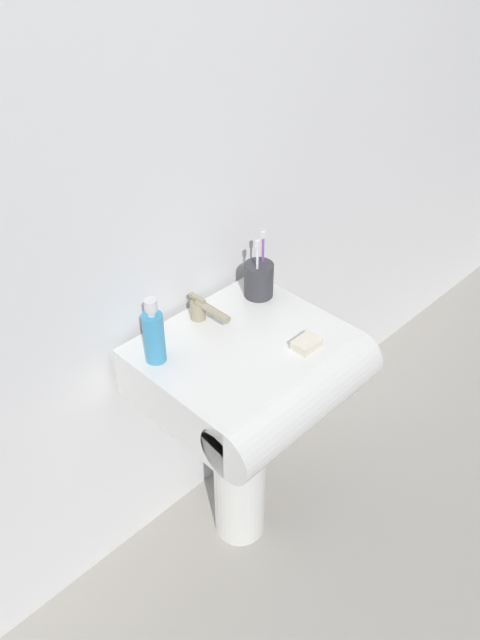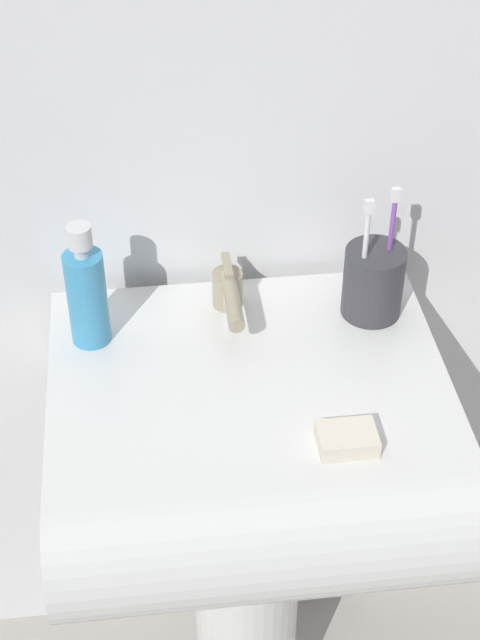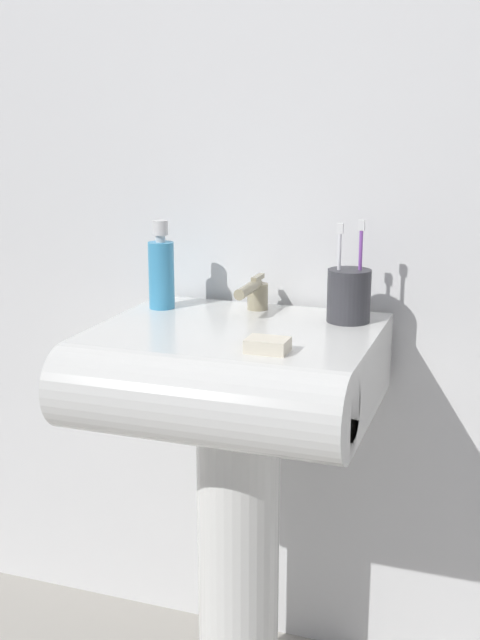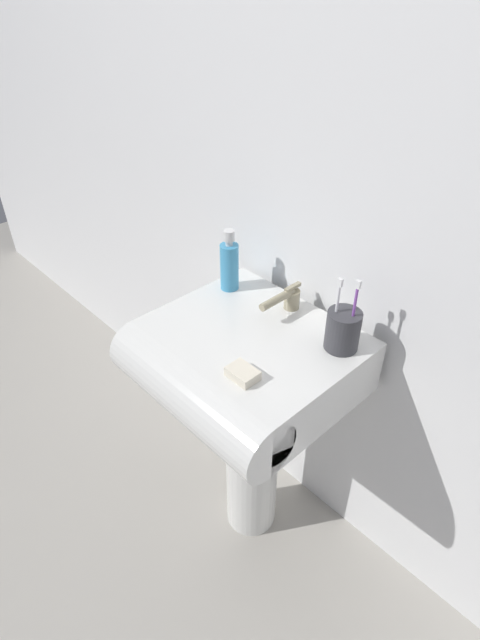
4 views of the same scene
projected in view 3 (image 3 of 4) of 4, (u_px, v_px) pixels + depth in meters
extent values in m
cube|color=white|center=(278.00, 120.00, 1.67)|extent=(5.00, 0.05, 2.40)
cylinder|color=white|center=(238.00, 554.00, 1.65)|extent=(0.17, 0.17, 0.66)
cube|color=white|center=(238.00, 366.00, 1.55)|extent=(0.53, 0.42, 0.15)
cylinder|color=white|center=(198.00, 400.00, 1.36)|extent=(0.53, 0.15, 0.15)
cylinder|color=tan|center=(258.00, 296.00, 1.67)|extent=(0.04, 0.04, 0.05)
cylinder|color=tan|center=(249.00, 289.00, 1.61)|extent=(0.02, 0.12, 0.02)
cube|color=tan|center=(258.00, 278.00, 1.66)|extent=(0.01, 0.06, 0.01)
cylinder|color=#38383D|center=(349.00, 296.00, 1.56)|extent=(0.08, 0.08, 0.10)
cylinder|color=white|center=(339.00, 274.00, 1.55)|extent=(0.01, 0.01, 0.16)
cube|color=white|center=(340.00, 229.00, 1.53)|extent=(0.01, 0.01, 0.02)
cylinder|color=purple|center=(360.00, 273.00, 1.55)|extent=(0.01, 0.01, 0.17)
cube|color=white|center=(362.00, 225.00, 1.53)|extent=(0.01, 0.01, 0.02)
cylinder|color=#3F99CC|center=(161.00, 275.00, 1.67)|extent=(0.05, 0.05, 0.14)
cylinder|color=silver|center=(161.00, 239.00, 1.65)|extent=(0.02, 0.02, 0.01)
cylinder|color=silver|center=(160.00, 228.00, 1.65)|extent=(0.03, 0.03, 0.03)
cube|color=silver|center=(268.00, 345.00, 1.37)|extent=(0.07, 0.05, 0.02)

